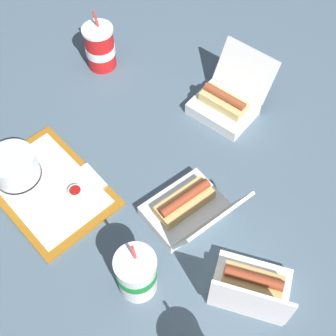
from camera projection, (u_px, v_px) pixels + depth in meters
name	position (u px, v px, depth m)	size (l,w,h in m)	color
ground_plane	(163.00, 174.00, 1.36)	(3.20, 3.20, 0.00)	#4C6070
food_tray	(48.00, 189.00, 1.32)	(0.41, 0.32, 0.01)	#A56619
cake_container	(15.00, 167.00, 1.31)	(0.13, 0.13, 0.09)	black
ketchup_cup	(76.00, 192.00, 1.29)	(0.04, 0.04, 0.02)	white
napkin_stack	(83.00, 183.00, 1.32)	(0.10, 0.10, 0.00)	white
plastic_fork	(42.00, 211.00, 1.27)	(0.11, 0.01, 0.01)	white
clamshell_hotdog_left	(188.00, 209.00, 1.25)	(0.25, 0.25, 0.18)	white
clamshell_hotdog_front	(226.00, 102.00, 1.46)	(0.19, 0.22, 0.17)	white
clamshell_hotdog_right	(251.00, 287.00, 1.13)	(0.22, 0.20, 0.17)	white
soda_cup_back	(100.00, 47.00, 1.54)	(0.10, 0.10, 0.21)	red
soda_cup_corner	(137.00, 274.00, 1.11)	(0.10, 0.10, 0.21)	white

